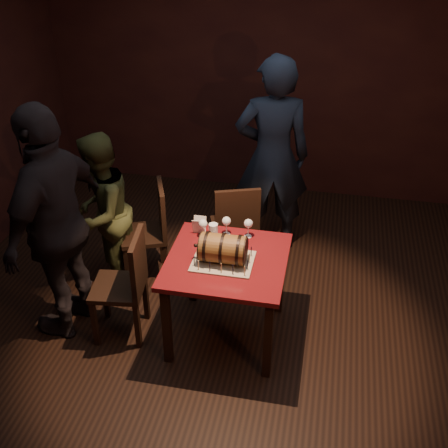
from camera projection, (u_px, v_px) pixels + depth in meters
The scene contains 16 objects.
room_shell at pixel (225, 174), 3.98m from camera, with size 5.04×5.04×2.80m.
pub_table at pixel (227, 271), 4.28m from camera, with size 0.90×0.90×0.75m.
cake_board at pixel (223, 261), 4.18m from camera, with size 0.45×0.35×0.01m, color #A29682.
barrel_cake at pixel (223, 249), 4.12m from camera, with size 0.40×0.23×0.23m.
birthday_candles at pixel (223, 256), 4.16m from camera, with size 0.40×0.30×0.09m.
wine_glass_left at pixel (203, 225), 4.42m from camera, with size 0.07×0.07×0.16m.
wine_glass_mid at pixel (226, 222), 4.45m from camera, with size 0.07×0.07×0.16m.
wine_glass_right at pixel (248, 224), 4.42m from camera, with size 0.07×0.07×0.16m.
pint_of_ale at pixel (213, 233), 4.40m from camera, with size 0.07×0.07×0.15m.
menu_card at pixel (199, 226), 4.50m from camera, with size 0.10×0.05×0.13m, color white, non-canonical shape.
chair_back at pixel (236, 225), 5.07m from camera, with size 0.51×0.51×0.93m.
chair_left_rear at pixel (152, 227), 5.03m from camera, with size 0.52×0.52×0.93m.
chair_left_front at pixel (127, 281), 4.37m from camera, with size 0.45×0.45×0.93m.
person_back at pixel (272, 157), 5.25m from camera, with size 0.70×0.46×1.93m, color #182131.
person_left_rear at pixel (101, 213), 4.86m from camera, with size 0.70×0.54×1.44m, color #3E4221.
person_left_front at pixel (57, 224), 4.24m from camera, with size 1.13×0.47×1.93m, color black.
Camera 1 is at (0.71, -3.50, 3.20)m, focal length 45.00 mm.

